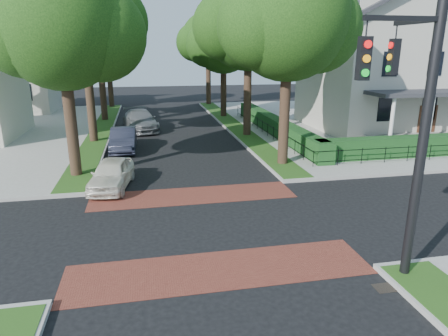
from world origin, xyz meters
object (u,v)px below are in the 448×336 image
(parked_car_middle, at_px, (123,140))
(parked_car_rear, at_px, (140,120))
(traffic_signal, at_px, (415,112))
(parked_car_front, at_px, (112,174))

(parked_car_middle, bearing_deg, parked_car_rear, 81.66)
(parked_car_rear, bearing_deg, parked_car_middle, -108.56)
(traffic_signal, relative_size, parked_car_front, 1.99)
(traffic_signal, relative_size, parked_car_middle, 1.81)
(parked_car_rear, bearing_deg, traffic_signal, -82.58)
(traffic_signal, height_order, parked_car_front, traffic_signal)
(traffic_signal, height_order, parked_car_rear, traffic_signal)
(parked_car_front, height_order, parked_car_rear, parked_car_rear)
(parked_car_front, relative_size, parked_car_rear, 0.72)
(parked_car_middle, xyz_separation_m, parked_car_rear, (1.06, 6.74, 0.08))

